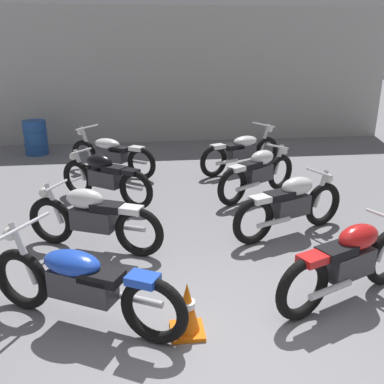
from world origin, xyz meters
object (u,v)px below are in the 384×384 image
Objects in this scene: motorcycle_left_row_2 at (105,177)px; motorcycle_right_row_3 at (242,151)px; motorcycle_right_row_1 at (291,204)px; oil_drum at (36,137)px; motorcycle_left_row_0 at (82,283)px; motorcycle_left_row_1 at (93,217)px; motorcycle_left_row_3 at (111,154)px; traffic_cone at (187,309)px; motorcycle_right_row_2 at (258,172)px; motorcycle_right_row_0 at (350,261)px.

motorcycle_left_row_2 is 3.22m from motorcycle_right_row_3.
motorcycle_left_row_2 is 0.88× the size of motorcycle_right_row_1.
motorcycle_right_row_3 is at bearing -24.23° from oil_drum.
motorcycle_left_row_0 is 5.75m from motorcycle_right_row_3.
motorcycle_right_row_3 is at bearing 29.73° from motorcycle_left_row_2.
motorcycle_left_row_1 is 3.51m from motorcycle_left_row_3.
motorcycle_left_row_1 is at bearing 91.82° from motorcycle_left_row_0.
motorcycle_left_row_0 is at bearing 164.55° from traffic_cone.
motorcycle_left_row_2 and motorcycle_right_row_1 have the same top height.
motorcycle_left_row_3 is at bearing 100.37° from traffic_cone.
motorcycle_right_row_2 is 0.86× the size of motorcycle_right_row_3.
motorcycle_left_row_3 reaches higher than motorcycle_right_row_1.
motorcycle_right_row_0 is 4.95m from motorcycle_right_row_3.
motorcycle_right_row_0 reaches higher than traffic_cone.
oil_drum is 8.02m from traffic_cone.
motorcycle_left_row_1 is at bearing 151.13° from motorcycle_right_row_0.
motorcycle_right_row_1 reaches higher than oil_drum.
motorcycle_left_row_3 reaches higher than motorcycle_left_row_1.
oil_drum is at bearing 117.68° from motorcycle_left_row_2.
motorcycle_right_row_2 is (2.73, 1.76, 0.00)m from motorcycle_left_row_1.
motorcycle_right_row_1 is at bearing -91.24° from motorcycle_right_row_3.
motorcycle_left_row_1 and motorcycle_left_row_2 have the same top height.
motorcycle_left_row_1 is (-0.05, 1.62, 0.01)m from motorcycle_left_row_0.
motorcycle_left_row_0 is 4.32m from motorcycle_right_row_2.
motorcycle_left_row_3 is at bearing 177.97° from motorcycle_right_row_3.
oil_drum is (-1.96, 3.74, -0.03)m from motorcycle_left_row_2.
motorcycle_right_row_3 reaches higher than motorcycle_left_row_2.
motorcycle_left_row_3 is 5.75m from motorcycle_right_row_0.
motorcycle_left_row_0 is at bearing -89.94° from motorcycle_left_row_3.
motorcycle_right_row_0 is (2.74, 0.08, 0.01)m from motorcycle_left_row_0.
motorcycle_left_row_3 is 5.50m from traffic_cone.
motorcycle_right_row_0 and motorcycle_right_row_1 have the same top height.
motorcycle_right_row_0 is at bearing -90.42° from motorcycle_right_row_3.
motorcycle_left_row_2 is at bearing 148.55° from motorcycle_right_row_1.
motorcycle_left_row_0 reaches higher than motorcycle_right_row_0.
motorcycle_left_row_3 is at bearing 118.54° from motorcycle_right_row_0.
motorcycle_right_row_3 is 3.66× the size of traffic_cone.
motorcycle_left_row_0 reaches higher than motorcycle_left_row_1.
motorcycle_left_row_0 reaches higher than motorcycle_left_row_2.
motorcycle_left_row_2 is 4.35m from motorcycle_right_row_0.
motorcycle_left_row_3 is (0.01, 1.70, -0.01)m from motorcycle_left_row_2.
motorcycle_right_row_1 is (2.76, 0.15, 0.00)m from motorcycle_left_row_1.
motorcycle_left_row_2 is at bearing 178.84° from motorcycle_right_row_2.
motorcycle_right_row_2 is at bearing -33.10° from motorcycle_left_row_3.
motorcycle_right_row_0 and motorcycle_right_row_2 have the same top height.
motorcycle_right_row_1 is at bearing 33.18° from motorcycle_left_row_0.
motorcycle_left_row_0 is at bearing -89.70° from motorcycle_left_row_2.
motorcycle_left_row_3 reaches higher than oil_drum.
motorcycle_left_row_1 is 0.99× the size of motorcycle_right_row_1.
motorcycle_left_row_1 and motorcycle_right_row_1 have the same top height.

